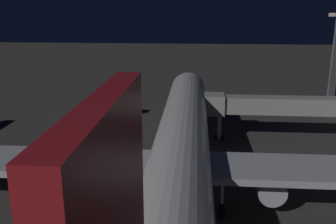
# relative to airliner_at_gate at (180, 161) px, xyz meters

# --- Properties ---
(ground_plane) EXTENTS (320.00, 320.00, 0.00)m
(ground_plane) POSITION_rel_airliner_at_gate_xyz_m (0.00, -10.34, -5.50)
(ground_plane) COLOR #383533
(airliner_at_gate) EXTENTS (55.68, 70.45, 18.61)m
(airliner_at_gate) POSITION_rel_airliner_at_gate_xyz_m (0.00, 0.00, 0.00)
(airliner_at_gate) COLOR silver
(airliner_at_gate) RESTS_ON ground_plane
(jet_bridge) EXTENTS (21.38, 3.40, 7.13)m
(jet_bridge) POSITION_rel_airliner_at_gate_xyz_m (-11.52, -21.35, 0.09)
(jet_bridge) COLOR #9E9E99
(jet_bridge) RESTS_ON ground_plane
(apron_floodlight_mast) EXTENTS (2.90, 0.50, 18.72)m
(apron_floodlight_mast) POSITION_rel_airliner_at_gate_xyz_m (-25.50, -34.98, 5.31)
(apron_floodlight_mast) COLOR #59595E
(apron_floodlight_mast) RESTS_ON ground_plane
(ops_van) EXTENTS (2.36, 4.91, 3.95)m
(ops_van) POSITION_rel_airliner_at_gate_xyz_m (15.65, -36.19, -3.54)
(ops_van) COLOR slate
(ops_van) RESTS_ON ground_plane
(baggage_container_near_belt) EXTENTS (1.78, 1.58, 1.63)m
(baggage_container_near_belt) POSITION_rel_airliner_at_gate_xyz_m (18.78, -29.72, -4.68)
(baggage_container_near_belt) COLOR #B7BABF
(baggage_container_near_belt) RESTS_ON ground_plane
(baggage_container_mid_row) EXTENTS (1.55, 1.74, 1.47)m
(baggage_container_mid_row) POSITION_rel_airliner_at_gate_xyz_m (9.86, -34.74, -4.77)
(baggage_container_mid_row) COLOR #B7BABF
(baggage_container_mid_row) RESTS_ON ground_plane
(ground_crew_near_nose_gear) EXTENTS (0.40, 0.40, 1.80)m
(ground_crew_near_nose_gear) POSITION_rel_airliner_at_gate_xyz_m (12.36, -32.37, -4.51)
(ground_crew_near_nose_gear) COLOR black
(ground_crew_near_nose_gear) RESTS_ON ground_plane
(ground_crew_by_belt_loader) EXTENTS (0.40, 0.40, 1.76)m
(ground_crew_by_belt_loader) POSITION_rel_airliner_at_gate_xyz_m (3.24, -36.16, -4.53)
(ground_crew_by_belt_loader) COLOR black
(ground_crew_by_belt_loader) RESTS_ON ground_plane
(ground_crew_under_port_wing) EXTENTS (0.40, 0.40, 1.85)m
(ground_crew_under_port_wing) POSITION_rel_airliner_at_gate_xyz_m (2.34, -34.44, -4.48)
(ground_crew_under_port_wing) COLOR black
(ground_crew_under_port_wing) RESTS_ON ground_plane
(ground_crew_by_tug) EXTENTS (0.40, 0.40, 1.84)m
(ground_crew_by_tug) POSITION_rel_airliner_at_gate_xyz_m (14.15, -30.90, -4.49)
(ground_crew_by_tug) COLOR black
(ground_crew_by_tug) RESTS_ON ground_plane
(traffic_cone_nose_port) EXTENTS (0.36, 0.36, 0.55)m
(traffic_cone_nose_port) POSITION_rel_airliner_at_gate_xyz_m (-2.20, -33.85, -5.23)
(traffic_cone_nose_port) COLOR orange
(traffic_cone_nose_port) RESTS_ON ground_plane
(traffic_cone_nose_starboard) EXTENTS (0.36, 0.36, 0.55)m
(traffic_cone_nose_starboard) POSITION_rel_airliner_at_gate_xyz_m (2.20, -33.85, -5.23)
(traffic_cone_nose_starboard) COLOR orange
(traffic_cone_nose_starboard) RESTS_ON ground_plane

